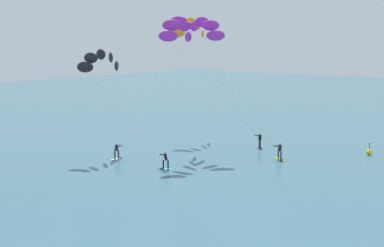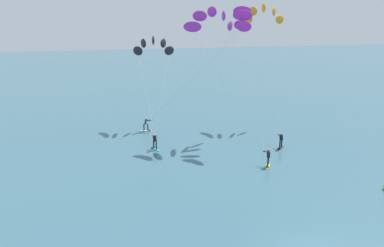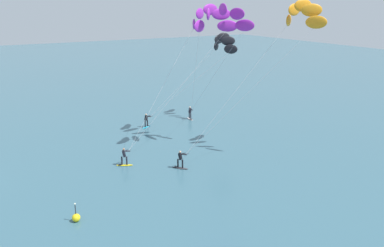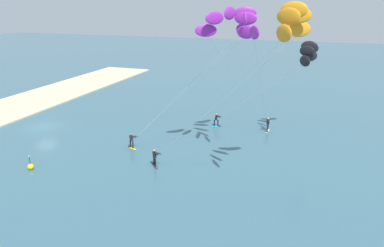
{
  "view_description": "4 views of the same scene",
  "coord_description": "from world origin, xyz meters",
  "px_view_note": "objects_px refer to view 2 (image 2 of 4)",
  "views": [
    {
      "loc": [
        -35.89,
        -6.32,
        11.35
      ],
      "look_at": [
        -3.71,
        19.58,
        3.86
      ],
      "focal_mm": 41.41,
      "sensor_mm": 36.0,
      "label": 1
    },
    {
      "loc": [
        -10.66,
        -15.99,
        13.93
      ],
      "look_at": [
        -2.98,
        20.45,
        2.42
      ],
      "focal_mm": 34.91,
      "sensor_mm": 36.0,
      "label": 2
    },
    {
      "loc": [
        34.71,
        2.16,
        14.18
      ],
      "look_at": [
        1.46,
        21.46,
        2.47
      ],
      "focal_mm": 37.02,
      "sensor_mm": 36.0,
      "label": 3
    },
    {
      "loc": [
        33.38,
        30.9,
        14.37
      ],
      "look_at": [
        -1.56,
        18.78,
        1.96
      ],
      "focal_mm": 33.43,
      "sensor_mm": 36.0,
      "label": 4
    }
  ],
  "objects_px": {
    "kitesurfer_mid_water": "(153,49)",
    "kitesurfer_downwind": "(238,23)",
    "kitesurfer_far_out": "(214,24)",
    "kitesurfer_nearshore": "(264,18)"
  },
  "relations": [
    {
      "from": "kitesurfer_far_out",
      "to": "kitesurfer_downwind",
      "type": "bearing_deg",
      "value": -3.91
    },
    {
      "from": "kitesurfer_far_out",
      "to": "kitesurfer_downwind",
      "type": "height_order",
      "value": "kitesurfer_downwind"
    },
    {
      "from": "kitesurfer_mid_water",
      "to": "kitesurfer_downwind",
      "type": "relative_size",
      "value": 0.83
    },
    {
      "from": "kitesurfer_downwind",
      "to": "kitesurfer_nearshore",
      "type": "bearing_deg",
      "value": 44.46
    },
    {
      "from": "kitesurfer_nearshore",
      "to": "kitesurfer_far_out",
      "type": "height_order",
      "value": "kitesurfer_nearshore"
    },
    {
      "from": "kitesurfer_mid_water",
      "to": "kitesurfer_far_out",
      "type": "distance_m",
      "value": 8.76
    },
    {
      "from": "kitesurfer_mid_water",
      "to": "kitesurfer_far_out",
      "type": "xyz_separation_m",
      "value": [
        5.93,
        -5.62,
        3.16
      ]
    },
    {
      "from": "kitesurfer_mid_water",
      "to": "kitesurfer_far_out",
      "type": "bearing_deg",
      "value": -43.42
    },
    {
      "from": "kitesurfer_nearshore",
      "to": "kitesurfer_far_out",
      "type": "xyz_separation_m",
      "value": [
        -7.67,
        -4.7,
        -0.42
      ]
    },
    {
      "from": "kitesurfer_nearshore",
      "to": "kitesurfer_far_out",
      "type": "bearing_deg",
      "value": -148.51
    }
  ]
}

